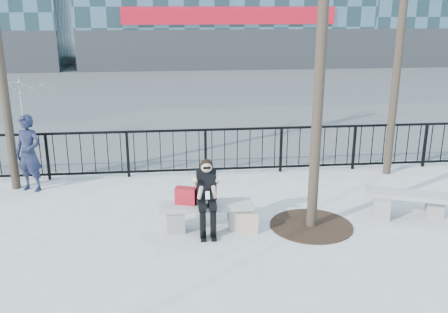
{
  "coord_description": "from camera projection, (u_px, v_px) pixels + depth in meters",
  "views": [
    {
      "loc": [
        -0.56,
        -8.18,
        3.88
      ],
      "look_at": [
        0.4,
        0.8,
        1.1
      ],
      "focal_mm": 40.0,
      "sensor_mm": 36.0,
      "label": 1
    }
  ],
  "objects": [
    {
      "name": "street_surface",
      "position": [
        183.0,
        90.0,
        23.23
      ],
      "size": [
        60.0,
        23.0,
        0.01
      ],
      "primitive_type": "cube",
      "color": "#474747",
      "rests_on": "ground"
    },
    {
      "name": "bench_second",
      "position": [
        409.0,
        202.0,
        9.42
      ],
      "size": [
        1.59,
        0.44,
        0.47
      ],
      "rotation": [
        0.0,
        0.0,
        -0.38
      ],
      "color": "slate",
      "rests_on": "ground"
    },
    {
      "name": "ground",
      "position": [
        207.0,
        228.0,
        8.98
      ],
      "size": [
        120.0,
        120.0,
        0.0
      ],
      "primitive_type": "plane",
      "color": "#A5A5A0",
      "rests_on": "ground"
    },
    {
      "name": "tree_grate",
      "position": [
        311.0,
        225.0,
        9.07
      ],
      "size": [
        1.5,
        1.5,
        0.02
      ],
      "primitive_type": "cylinder",
      "color": "black",
      "rests_on": "ground"
    },
    {
      "name": "bench_main",
      "position": [
        206.0,
        213.0,
        8.89
      ],
      "size": [
        1.65,
        0.46,
        0.49
      ],
      "color": "slate",
      "rests_on": "ground"
    },
    {
      "name": "railing",
      "position": [
        197.0,
        152.0,
        11.66
      ],
      "size": [
        14.0,
        0.06,
        1.1
      ],
      "color": "black",
      "rests_on": "ground"
    },
    {
      "name": "vendor_umbrella",
      "position": [
        22.0,
        114.0,
        13.73
      ],
      "size": [
        2.55,
        2.58,
        1.94
      ],
      "primitive_type": "imported",
      "rotation": [
        0.0,
        0.0,
        0.23
      ],
      "color": "yellow",
      "rests_on": "ground"
    },
    {
      "name": "standing_man",
      "position": [
        29.0,
        153.0,
        10.59
      ],
      "size": [
        0.71,
        0.6,
        1.66
      ],
      "primitive_type": "imported",
      "rotation": [
        0.0,
        0.0,
        -0.39
      ],
      "color": "black",
      "rests_on": "ground"
    },
    {
      "name": "seated_woman",
      "position": [
        207.0,
        197.0,
        8.63
      ],
      "size": [
        0.5,
        0.64,
        1.34
      ],
      "color": "black",
      "rests_on": "ground"
    },
    {
      "name": "shopping_bag",
      "position": [
        248.0,
        223.0,
        8.78
      ],
      "size": [
        0.4,
        0.22,
        0.36
      ],
      "primitive_type": "cube",
      "rotation": [
        0.0,
        0.0,
        -0.21
      ],
      "color": "beige",
      "rests_on": "ground"
    },
    {
      "name": "handbag",
      "position": [
        186.0,
        196.0,
        8.77
      ],
      "size": [
        0.4,
        0.28,
        0.3
      ],
      "primitive_type": "cube",
      "rotation": [
        0.0,
        0.0,
        -0.33
      ],
      "color": "maroon",
      "rests_on": "bench_main"
    }
  ]
}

